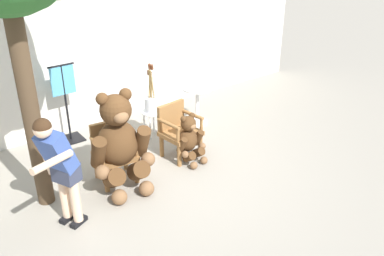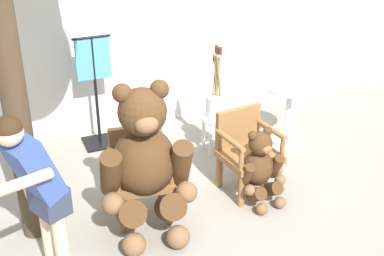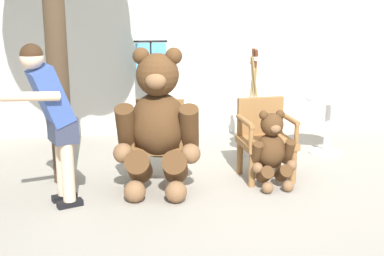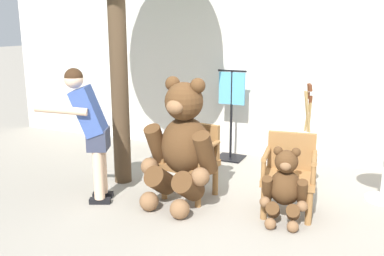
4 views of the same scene
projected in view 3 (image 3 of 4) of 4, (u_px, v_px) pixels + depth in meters
name	position (u px, v px, depth m)	size (l,w,h in m)	color
ground_plane	(218.00, 193.00, 5.45)	(60.00, 60.00, 0.00)	gray
back_wall	(195.00, 35.00, 7.41)	(10.00, 0.16, 2.80)	beige
wooden_chair_left	(159.00, 139.00, 5.71)	(0.62, 0.58, 0.86)	olive
wooden_chair_right	(265.00, 136.00, 5.82)	(0.62, 0.59, 0.86)	olive
teddy_bear_large	(158.00, 122.00, 5.40)	(0.89, 0.87, 1.46)	#4C3019
teddy_bear_small	(272.00, 150.00, 5.56)	(0.49, 0.48, 0.81)	#4C3019
person_visitor	(52.00, 112.00, 4.91)	(0.67, 0.68, 1.56)	black
white_stool	(251.00, 126.00, 6.65)	(0.34, 0.34, 0.46)	white
brush_bucket	(252.00, 103.00, 6.57)	(0.22, 0.22, 0.87)	silver
round_side_table	(328.00, 119.00, 6.63)	(0.56, 0.56, 0.72)	white
clothing_display_stand	(151.00, 89.00, 7.14)	(0.44, 0.40, 1.36)	black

